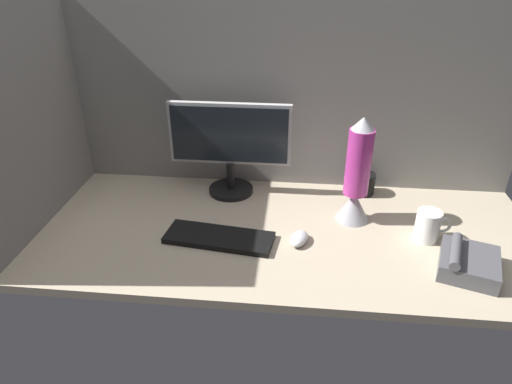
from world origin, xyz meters
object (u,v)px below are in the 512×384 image
object	(u,v)px
mouse	(299,238)
mug_ceramic_white	(428,226)
keyboard	(219,238)
monitor	(230,143)
mug_black_travel	(364,183)
lava_lamp	(357,179)
desk_phone	(468,262)

from	to	relation	value
mouse	mug_ceramic_white	distance (cm)	44.13
keyboard	mouse	world-z (taller)	mouse
monitor	mug_black_travel	distance (cm)	56.34
keyboard	lava_lamp	size ratio (longest dim) A/B	0.94
monitor	mug_ceramic_white	size ratio (longest dim) A/B	3.98
monitor	mouse	size ratio (longest dim) A/B	4.96
lava_lamp	mug_ceramic_white	bearing A→B (deg)	-23.79
keyboard	desk_phone	distance (cm)	79.76
mouse	mug_black_travel	world-z (taller)	mug_black_travel
keyboard	desk_phone	bearing A→B (deg)	1.09
keyboard	mug_ceramic_white	world-z (taller)	mug_ceramic_white
monitor	keyboard	xyz separation A→B (cm)	(1.10, -35.31, -20.11)
mug_black_travel	mug_ceramic_white	xyz separation A→B (cm)	(18.13, -31.09, 1.08)
mug_black_travel	desk_phone	world-z (taller)	same
monitor	lava_lamp	xyz separation A→B (cm)	(47.67, -16.79, -4.54)
mouse	lava_lamp	bearing A→B (deg)	59.60
monitor	mouse	world-z (taller)	monitor
mug_ceramic_white	mouse	bearing A→B (deg)	-171.37
mouse	lava_lamp	distance (cm)	29.86
monitor	desk_phone	xyz separation A→B (cm)	(80.37, -43.85, -17.92)
mouse	mug_ceramic_white	size ratio (longest dim) A/B	0.80
mug_ceramic_white	desk_phone	distance (cm)	18.65
mug_ceramic_white	lava_lamp	bearing A→B (deg)	156.21
mouse	desk_phone	world-z (taller)	desk_phone
mouse	mug_black_travel	xyz separation A→B (cm)	(25.34, 37.68, 2.70)
mug_black_travel	mug_ceramic_white	distance (cm)	36.01
monitor	mouse	distance (cm)	48.36
lava_lamp	desk_phone	bearing A→B (deg)	-39.60
mug_ceramic_white	lava_lamp	xyz separation A→B (cm)	(-24.14, 10.64, 11.10)
desk_phone	mug_ceramic_white	bearing A→B (deg)	117.55
desk_phone	lava_lamp	bearing A→B (deg)	140.40
monitor	mug_ceramic_white	xyz separation A→B (cm)	(71.81, -27.44, -15.64)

